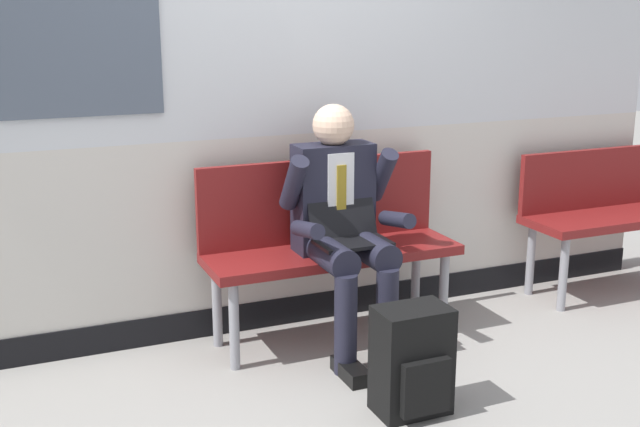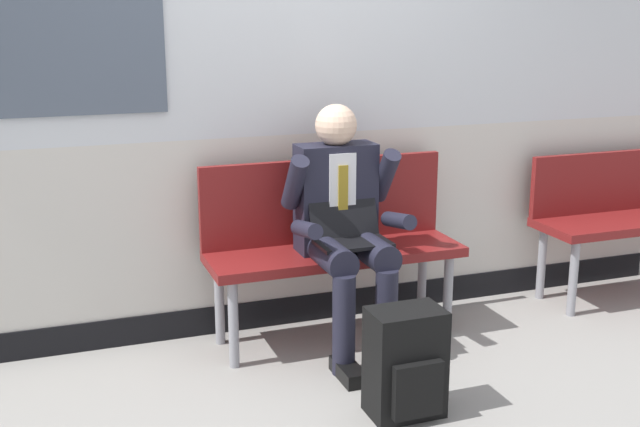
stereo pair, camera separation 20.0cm
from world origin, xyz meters
TOP-DOWN VIEW (x-y plane):
  - ground_plane at (0.00, 0.00)m, footprint 18.00×18.00m
  - station_wall at (-0.02, 0.62)m, footprint 5.12×0.17m
  - bench_with_person at (0.31, 0.35)m, footprint 1.33×0.42m
  - bench_empty at (2.32, 0.34)m, footprint 1.40×0.42m
  - person_seated at (0.31, 0.15)m, footprint 0.57×0.70m
  - backpack at (0.31, -0.58)m, footprint 0.32×0.25m

SIDE VIEW (x-z plane):
  - ground_plane at x=0.00m, z-range 0.00..0.00m
  - backpack at x=0.31m, z-range 0.00..0.47m
  - bench_empty at x=2.32m, z-range 0.10..0.96m
  - bench_with_person at x=0.31m, z-range 0.09..1.02m
  - person_seated at x=0.31m, z-range 0.04..1.29m
  - station_wall at x=-0.02m, z-range -0.01..3.00m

